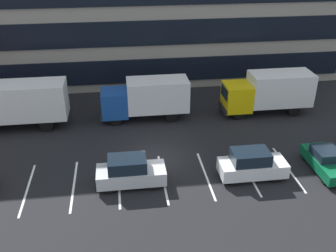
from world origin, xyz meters
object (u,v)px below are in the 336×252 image
at_px(box_truck_yellow, 269,91).
at_px(box_truck_orange, 18,103).
at_px(sedan_forest, 326,161).
at_px(suv_white, 252,165).
at_px(box_truck_blue, 147,97).
at_px(suv_silver, 130,172).

distance_m(box_truck_yellow, box_truck_orange, 20.38).
relative_size(sedan_forest, suv_white, 0.98).
bearing_deg(box_truck_orange, box_truck_blue, 1.31).
height_order(box_truck_blue, suv_silver, box_truck_blue).
xyz_separation_m(box_truck_yellow, box_truck_orange, (-20.38, 0.00, 0.08)).
bearing_deg(box_truck_blue, box_truck_orange, -178.69).
distance_m(box_truck_blue, suv_silver, 9.42).
height_order(box_truck_yellow, suv_silver, box_truck_yellow).
xyz_separation_m(suv_silver, suv_white, (7.69, -0.22, 0.00)).
height_order(box_truck_yellow, suv_white, box_truck_yellow).
distance_m(box_truck_orange, suv_white, 18.43).
distance_m(box_truck_orange, sedan_forest, 22.94).
bearing_deg(box_truck_yellow, sedan_forest, -86.06).
bearing_deg(suv_silver, box_truck_yellow, 36.44).
distance_m(box_truck_blue, sedan_forest, 14.44).
relative_size(sedan_forest, suv_silver, 0.98).
bearing_deg(suv_white, box_truck_blue, 121.94).
relative_size(suv_silver, suv_white, 1.00).
bearing_deg(box_truck_orange, box_truck_yellow, -0.01).
xyz_separation_m(box_truck_yellow, suv_silver, (-12.14, -8.96, -1.05)).
distance_m(suv_silver, suv_white, 7.70).
bearing_deg(box_truck_blue, box_truck_yellow, -1.30).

